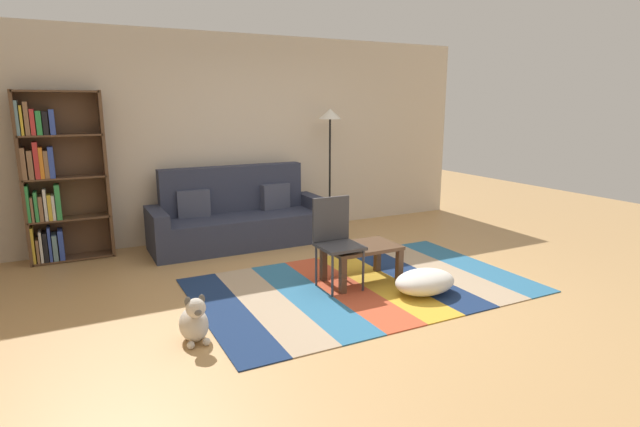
% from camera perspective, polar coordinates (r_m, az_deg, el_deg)
% --- Properties ---
extents(ground_plane, '(14.00, 14.00, 0.00)m').
position_cam_1_polar(ground_plane, '(5.04, 2.19, -8.56)').
color(ground_plane, tan).
extents(back_wall, '(6.80, 0.10, 2.70)m').
position_cam_1_polar(back_wall, '(7.05, -8.03, 8.63)').
color(back_wall, beige).
rests_on(back_wall, ground_plane).
extents(rug, '(3.28, 2.06, 0.01)m').
position_cam_1_polar(rug, '(5.12, 4.84, -8.17)').
color(rug, navy).
rests_on(rug, ground_plane).
extents(couch, '(2.26, 0.80, 1.00)m').
position_cam_1_polar(couch, '(6.59, -9.19, -0.59)').
color(couch, '#2D3347').
rests_on(couch, ground_plane).
extents(bookshelf, '(0.90, 0.28, 1.95)m').
position_cam_1_polar(bookshelf, '(6.46, -27.95, 3.30)').
color(bookshelf, brown).
rests_on(bookshelf, ground_plane).
extents(coffee_table, '(0.74, 0.48, 0.38)m').
position_cam_1_polar(coffee_table, '(5.13, 4.73, -4.41)').
color(coffee_table, '#513826').
rests_on(coffee_table, rug).
extents(pouf, '(0.62, 0.44, 0.23)m').
position_cam_1_polar(pouf, '(4.96, 11.83, -7.61)').
color(pouf, white).
rests_on(pouf, rug).
extents(dog, '(0.22, 0.35, 0.40)m').
position_cam_1_polar(dog, '(4.06, -14.11, -11.85)').
color(dog, beige).
rests_on(dog, ground_plane).
extents(standing_lamp, '(0.32, 0.32, 1.73)m').
position_cam_1_polar(standing_lamp, '(7.09, 1.14, 9.51)').
color(standing_lamp, black).
rests_on(standing_lamp, ground_plane).
extents(tv_remote, '(0.10, 0.16, 0.02)m').
position_cam_1_polar(tv_remote, '(5.09, 3.41, -3.57)').
color(tv_remote, black).
rests_on(tv_remote, coffee_table).
extents(folding_chair, '(0.40, 0.40, 0.90)m').
position_cam_1_polar(folding_chair, '(4.94, 1.76, -2.45)').
color(folding_chair, '#38383D').
rests_on(folding_chair, ground_plane).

